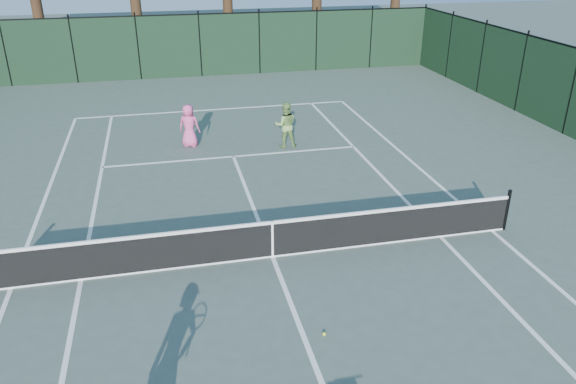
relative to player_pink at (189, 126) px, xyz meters
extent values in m
plane|color=#45544C|center=(1.29, -7.72, -0.73)|extent=(90.00, 90.00, 0.00)
cube|color=white|center=(-4.19, -7.72, -0.72)|extent=(0.10, 23.77, 0.01)
cube|color=white|center=(6.78, -7.72, -0.72)|extent=(0.10, 23.77, 0.01)
cube|color=white|center=(-2.82, -7.72, -0.72)|extent=(0.10, 23.77, 0.01)
cube|color=white|center=(5.41, -7.72, -0.72)|extent=(0.10, 23.77, 0.01)
cube|color=white|center=(1.29, 4.16, -0.72)|extent=(10.97, 0.10, 0.01)
cube|color=white|center=(1.29, -1.32, -0.72)|extent=(8.23, 0.10, 0.01)
cube|color=white|center=(1.29, -7.72, -0.72)|extent=(0.10, 12.80, 0.01)
cube|color=black|center=(1.29, -7.72, -0.27)|extent=(11.60, 0.03, 0.85)
cube|color=white|center=(1.29, -7.72, 0.15)|extent=(11.60, 0.05, 0.07)
cube|color=white|center=(1.29, -7.72, -0.71)|extent=(11.60, 0.05, 0.04)
cube|color=white|center=(1.29, -7.72, -0.27)|extent=(0.05, 0.04, 0.91)
cylinder|color=black|center=(7.09, -7.72, -0.20)|extent=(0.09, 0.09, 1.06)
cube|color=black|center=(1.29, 10.28, 0.77)|extent=(24.00, 0.05, 3.00)
cylinder|color=black|center=(-6.71, 14.28, 1.67)|extent=(0.56, 0.56, 4.80)
cylinder|color=black|center=(-1.71, 14.08, 1.42)|extent=(0.56, 0.56, 4.30)
cylinder|color=black|center=(3.29, 14.58, 1.77)|extent=(0.56, 0.56, 5.00)
cylinder|color=black|center=(8.29, 13.88, 1.57)|extent=(0.56, 0.56, 4.60)
cylinder|color=black|center=(13.29, 14.38, 1.47)|extent=(0.56, 0.56, 4.40)
imported|color=#E04F8F|center=(0.00, 0.00, 0.00)|extent=(0.83, 0.69, 1.45)
imported|color=#7AA452|center=(3.15, -0.79, 0.05)|extent=(0.80, 0.65, 1.55)
sphere|color=#C2E62F|center=(1.66, -10.59, -0.69)|extent=(0.07, 0.07, 0.07)
camera|label=1|loc=(-0.80, -18.37, 5.91)|focal=35.00mm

